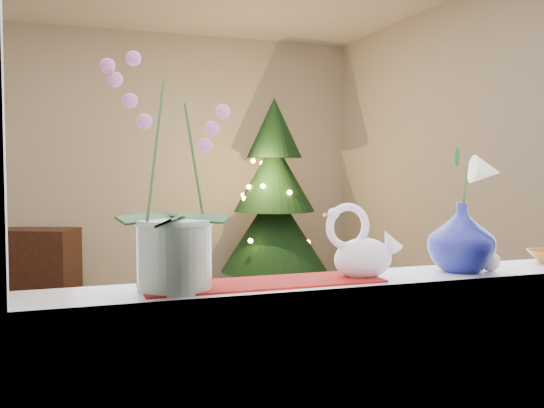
% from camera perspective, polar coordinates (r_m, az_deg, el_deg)
% --- Properties ---
extents(ground, '(5.00, 5.00, 0.00)m').
position_cam_1_polar(ground, '(4.30, -6.31, -13.68)').
color(ground, '#321D14').
rests_on(ground, ground).
extents(wall_back, '(4.50, 0.10, 2.70)m').
position_cam_1_polar(wall_back, '(6.57, -11.41, 4.05)').
color(wall_back, beige).
rests_on(wall_back, ground).
extents(wall_front, '(4.50, 0.10, 2.70)m').
position_cam_1_polar(wall_front, '(1.78, 12.39, 6.44)').
color(wall_front, beige).
rests_on(wall_front, ground).
extents(wall_right, '(0.10, 5.00, 2.70)m').
position_cam_1_polar(wall_right, '(5.12, 18.99, 4.19)').
color(wall_right, beige).
rests_on(wall_right, ground).
extents(windowsill, '(2.20, 0.26, 0.04)m').
position_cam_1_polar(windowsill, '(1.92, 10.15, -7.29)').
color(windowsill, white).
rests_on(windowsill, window_apron).
extents(window_frame, '(2.22, 0.06, 1.60)m').
position_cam_1_polar(window_frame, '(1.85, 12.01, 17.26)').
color(window_frame, white).
rests_on(window_frame, windowsill).
extents(runner, '(0.70, 0.20, 0.01)m').
position_cam_1_polar(runner, '(1.76, -0.76, -7.44)').
color(runner, maroon).
rests_on(runner, windowsill).
extents(orchid_pot, '(0.24, 0.24, 0.64)m').
position_cam_1_polar(orchid_pot, '(1.66, -9.25, 2.92)').
color(orchid_pot, silver).
rests_on(orchid_pot, windowsill).
extents(swan, '(0.26, 0.13, 0.22)m').
position_cam_1_polar(swan, '(1.86, 8.59, -3.61)').
color(swan, white).
rests_on(swan, windowsill).
extents(blue_vase, '(0.30, 0.30, 0.26)m').
position_cam_1_polar(blue_vase, '(2.05, 17.41, -2.51)').
color(blue_vase, navy).
rests_on(blue_vase, windowsill).
extents(lily, '(0.14, 0.08, 0.19)m').
position_cam_1_polar(lily, '(2.04, 17.52, 3.79)').
color(lily, white).
rests_on(lily, blue_vase).
extents(paperweight, '(0.07, 0.07, 0.06)m').
position_cam_1_polar(paperweight, '(2.09, 19.85, -5.12)').
color(paperweight, silver).
rests_on(paperweight, windowsill).
extents(xmas_tree, '(1.20, 1.20, 1.98)m').
position_cam_1_polar(xmas_tree, '(6.13, 0.21, 0.79)').
color(xmas_tree, black).
rests_on(xmas_tree, ground).
extents(side_table, '(1.02, 0.79, 0.68)m').
position_cam_1_polar(side_table, '(6.33, -22.03, -5.26)').
color(side_table, black).
rests_on(side_table, ground).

